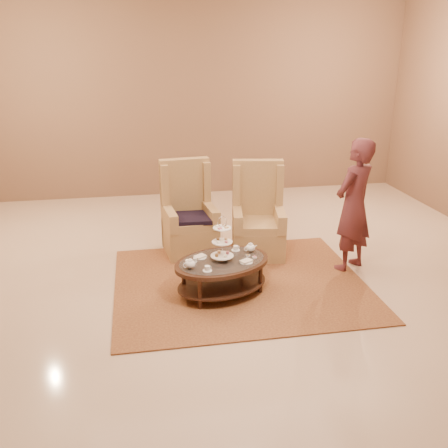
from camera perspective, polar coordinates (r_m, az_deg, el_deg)
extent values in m
plane|color=beige|center=(5.87, 0.72, -7.27)|extent=(8.00, 8.00, 0.00)
cube|color=silver|center=(5.87, 0.72, -7.27)|extent=(8.00, 8.00, 0.02)
cube|color=brown|center=(9.23, -4.06, 14.09)|extent=(8.00, 0.04, 3.50)
cube|color=#936134|center=(5.96, 1.82, -6.77)|extent=(2.92, 2.44, 0.02)
cylinder|color=black|center=(5.34, -2.76, -8.04)|extent=(0.06, 0.06, 0.37)
cylinder|color=black|center=(5.68, 4.18, -6.23)|extent=(0.06, 0.06, 0.37)
cylinder|color=black|center=(5.66, -4.62, -6.36)|extent=(0.06, 0.06, 0.37)
cylinder|color=black|center=(5.99, 2.05, -4.77)|extent=(0.06, 0.06, 0.37)
cylinder|color=white|center=(5.47, -0.22, -1.97)|extent=(0.01, 0.01, 0.46)
torus|color=white|center=(5.39, -0.22, 0.29)|extent=(0.11, 0.05, 0.12)
cylinder|color=white|center=(5.53, -0.21, -3.63)|extent=(0.33, 0.33, 0.01)
cylinder|color=white|center=(5.47, -0.22, -2.06)|extent=(0.29, 0.29, 0.01)
cylinder|color=white|center=(5.41, -0.22, -0.44)|extent=(0.26, 0.26, 0.01)
cylinder|color=#B45C65|center=(5.56, 0.42, -3.31)|extent=(0.05, 0.05, 0.03)
cylinder|color=tan|center=(5.58, -0.57, -3.20)|extent=(0.05, 0.05, 0.03)
cylinder|color=brown|center=(5.49, -0.85, -3.60)|extent=(0.05, 0.05, 0.03)
cylinder|color=white|center=(5.47, 0.15, -3.71)|extent=(0.05, 0.05, 0.03)
ellipsoid|color=tan|center=(5.51, 0.23, -1.70)|extent=(0.05, 0.05, 0.03)
ellipsoid|color=brown|center=(5.50, -0.69, -1.71)|extent=(0.05, 0.05, 0.03)
ellipsoid|color=white|center=(5.42, -0.67, -2.06)|extent=(0.05, 0.05, 0.03)
ellipsoid|color=#B45C65|center=(5.42, 0.27, -2.05)|extent=(0.05, 0.05, 0.03)
cube|color=brown|center=(5.45, 0.04, -0.13)|extent=(0.05, 0.04, 0.02)
cube|color=white|center=(5.43, -0.74, -0.23)|extent=(0.05, 0.04, 0.02)
cube|color=#B45C65|center=(5.36, -0.48, -0.50)|extent=(0.05, 0.04, 0.02)
cube|color=tan|center=(5.38, 0.31, -0.40)|extent=(0.05, 0.04, 0.02)
ellipsoid|color=white|center=(5.35, -3.88, -4.59)|extent=(0.14, 0.14, 0.09)
cylinder|color=white|center=(5.33, -3.89, -4.14)|extent=(0.07, 0.07, 0.01)
sphere|color=white|center=(5.33, -3.89, -4.03)|extent=(0.02, 0.02, 0.02)
cone|color=white|center=(5.38, -3.22, -4.40)|extent=(0.07, 0.04, 0.05)
torus|color=white|center=(5.33, -4.41, -4.71)|extent=(0.06, 0.03, 0.06)
ellipsoid|color=white|center=(5.76, 3.05, -2.72)|extent=(0.14, 0.14, 0.09)
cylinder|color=white|center=(5.75, 3.06, -2.30)|extent=(0.07, 0.07, 0.01)
sphere|color=white|center=(5.74, 3.06, -2.19)|extent=(0.02, 0.02, 0.02)
cone|color=white|center=(5.80, 3.62, -2.55)|extent=(0.07, 0.04, 0.05)
torus|color=white|center=(5.74, 2.59, -2.83)|extent=(0.06, 0.03, 0.06)
cylinder|color=white|center=(5.30, -1.93, -5.34)|extent=(0.13, 0.13, 0.01)
cylinder|color=white|center=(5.29, -1.93, -5.06)|extent=(0.07, 0.07, 0.05)
torus|color=white|center=(5.31, -1.60, -4.99)|extent=(0.03, 0.02, 0.03)
cylinder|color=white|center=(5.81, 1.35, -3.00)|extent=(0.13, 0.13, 0.01)
cylinder|color=white|center=(5.80, 1.35, -2.74)|extent=(0.07, 0.07, 0.05)
torus|color=white|center=(5.82, 1.64, -2.67)|extent=(0.03, 0.02, 0.03)
cylinder|color=white|center=(5.62, -2.76, -3.83)|extent=(0.19, 0.19, 0.01)
cube|color=beige|center=(5.62, -2.76, -3.71)|extent=(0.16, 0.14, 0.02)
cylinder|color=white|center=(5.51, 2.55, -4.37)|extent=(0.19, 0.19, 0.01)
cube|color=beige|center=(5.50, 2.55, -4.24)|extent=(0.16, 0.14, 0.02)
cylinder|color=white|center=(5.49, -3.35, -4.16)|extent=(0.05, 0.05, 0.05)
cylinder|color=white|center=(5.62, 3.52, -3.82)|extent=(0.07, 0.07, 0.01)
cylinder|color=#B45C65|center=(5.61, 3.52, -3.74)|extent=(0.05, 0.05, 0.01)
cylinder|color=white|center=(5.66, 2.76, -3.61)|extent=(0.07, 0.07, 0.01)
cylinder|color=brown|center=(5.66, 2.76, -3.52)|extent=(0.05, 0.05, 0.01)
cylinder|color=white|center=(5.54, -4.19, -4.19)|extent=(0.07, 0.07, 0.01)
cylinder|color=white|center=(5.54, -4.19, -4.11)|extent=(0.05, 0.05, 0.01)
cube|color=tan|center=(6.77, -3.87, -1.63)|extent=(0.73, 0.73, 0.40)
cube|color=tan|center=(6.64, -3.83, 0.21)|extent=(0.62, 0.62, 0.10)
cube|color=tan|center=(6.89, -4.46, 2.43)|extent=(0.68, 0.20, 1.24)
cube|color=tan|center=(6.72, -6.84, 4.44)|extent=(0.12, 0.22, 0.57)
cube|color=tan|center=(6.83, -2.10, 4.83)|extent=(0.12, 0.22, 0.57)
cube|color=tan|center=(6.57, -6.20, 0.61)|extent=(0.18, 0.61, 0.25)
cube|color=tan|center=(6.68, -1.54, 1.05)|extent=(0.18, 0.61, 0.25)
cube|color=black|center=(6.59, -3.79, 0.68)|extent=(0.54, 0.49, 0.06)
cube|color=tan|center=(6.67, 3.89, -1.95)|extent=(0.77, 0.77, 0.40)
cube|color=tan|center=(6.54, 3.97, -0.09)|extent=(0.66, 0.66, 0.10)
cube|color=tan|center=(6.79, 3.80, 2.21)|extent=(0.68, 0.24, 1.24)
cube|color=tan|center=(6.66, 1.41, 4.46)|extent=(0.13, 0.22, 0.57)
cube|color=tan|center=(6.70, 6.33, 4.45)|extent=(0.13, 0.22, 0.57)
cube|color=tan|center=(6.50, 1.55, 0.53)|extent=(0.21, 0.61, 0.25)
cube|color=tan|center=(6.54, 6.40, 0.55)|extent=(0.21, 0.61, 0.25)
imported|color=#552428|center=(6.26, 14.59, 2.04)|extent=(0.72, 0.66, 1.66)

